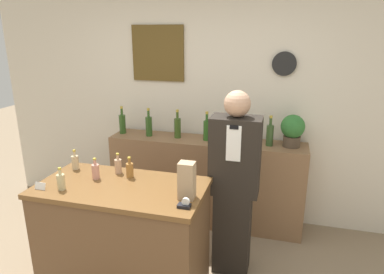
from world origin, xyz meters
TOP-DOWN VIEW (x-y plane):
  - back_wall at (-0.00, 2.00)m, footprint 5.20×0.09m
  - back_shelf at (0.07, 1.74)m, footprint 2.14×0.40m
  - display_counter at (-0.34, 0.51)m, footprint 1.33×0.70m
  - shopkeeper at (0.49, 0.99)m, footprint 0.42×0.26m
  - potted_plant at (0.96, 1.76)m, footprint 0.24×0.24m
  - paper_bag at (0.22, 0.44)m, footprint 0.11×0.10m
  - tape_dispenser at (0.25, 0.30)m, footprint 0.09×0.06m
  - price_card_left at (-0.90, 0.28)m, footprint 0.09×0.02m
  - counter_bottle_0 at (-0.88, 0.71)m, footprint 0.06×0.06m
  - counter_bottle_1 at (-0.75, 0.33)m, footprint 0.06×0.06m
  - counter_bottle_2 at (-0.60, 0.58)m, footprint 0.06×0.06m
  - counter_bottle_3 at (-0.47, 0.73)m, footprint 0.06×0.06m
  - counter_bottle_4 at (-0.34, 0.68)m, footprint 0.06×0.06m
  - shelf_bottle_0 at (-0.93, 1.75)m, footprint 0.07×0.07m
  - shelf_bottle_1 at (-0.59, 1.73)m, footprint 0.07×0.07m
  - shelf_bottle_2 at (-0.26, 1.75)m, footprint 0.07×0.07m
  - shelf_bottle_3 at (0.07, 1.74)m, footprint 0.07×0.07m
  - shelf_bottle_4 at (0.40, 1.74)m, footprint 0.07×0.07m
  - shelf_bottle_5 at (0.74, 1.73)m, footprint 0.07×0.07m

SIDE VIEW (x-z plane):
  - display_counter at x=-0.34m, z-range 0.00..0.95m
  - back_shelf at x=0.07m, z-range 0.00..0.98m
  - shopkeeper at x=0.49m, z-range 0.00..1.66m
  - tape_dispenser at x=0.25m, z-range 0.94..1.01m
  - price_card_left at x=-0.90m, z-range 0.95..1.01m
  - counter_bottle_0 at x=-0.88m, z-range 0.93..1.11m
  - counter_bottle_1 at x=-0.75m, z-range 0.93..1.11m
  - counter_bottle_2 at x=-0.60m, z-range 0.93..1.11m
  - counter_bottle_3 at x=-0.47m, z-range 0.93..1.11m
  - counter_bottle_4 at x=-0.34m, z-range 0.93..1.11m
  - paper_bag at x=0.22m, z-range 0.95..1.23m
  - shelf_bottle_0 at x=-0.93m, z-range 0.94..1.26m
  - shelf_bottle_1 at x=-0.59m, z-range 0.94..1.26m
  - shelf_bottle_2 at x=-0.26m, z-range 0.94..1.26m
  - shelf_bottle_3 at x=0.07m, z-range 0.94..1.26m
  - shelf_bottle_4 at x=0.40m, z-range 0.94..1.26m
  - shelf_bottle_5 at x=0.74m, z-range 0.94..1.26m
  - potted_plant at x=0.96m, z-range 1.00..1.33m
  - back_wall at x=0.00m, z-range 0.01..2.71m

